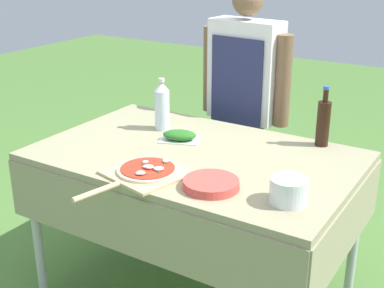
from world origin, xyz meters
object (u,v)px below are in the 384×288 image
Objects in this scene: pizza_on_peel at (146,172)px; plate_stack at (211,184)px; person_cook at (244,96)px; herb_container at (179,136)px; mixing_tub at (289,191)px; water_bottle at (162,106)px; prep_table at (195,169)px; oil_bottle at (323,122)px.

pizza_on_peel is 2.38× the size of plate_stack.
person_cook is 6.56× the size of plate_stack.
person_cook is 6.72× the size of herb_container.
mixing_tub reaches higher than pizza_on_peel.
plate_stack is at bearing -43.68° from herb_container.
water_bottle is at bearing 153.64° from mixing_tub.
prep_table is 2.70× the size of pizza_on_peel.
oil_bottle is 2.02× the size of mixing_tub.
person_cook is 0.66m from oil_bottle.
oil_bottle reaches higher than herb_container.
person_cook is 5.17× the size of oil_bottle.
pizza_on_peel is at bearing 98.52° from person_cook.
prep_table is 10.23× the size of mixing_tub.
mixing_tub is at bearing -26.36° from water_bottle.
oil_bottle reaches higher than mixing_tub.
mixing_tub is (0.10, -0.66, -0.07)m from oil_bottle.
pizza_on_peel reaches higher than plate_stack.
mixing_tub is at bearing 20.94° from pizza_on_peel.
oil_bottle is 1.08× the size of water_bottle.
water_bottle is (-0.21, -0.53, 0.04)m from person_cook.
plate_stack is at bearing 20.47° from pizza_on_peel.
prep_table is 5.47× the size of water_bottle.
herb_container reaches higher than pizza_on_peel.
mixing_tub reaches higher than plate_stack.
plate_stack is (0.58, -0.48, -0.11)m from water_bottle.
water_bottle reaches higher than mixing_tub.
water_bottle is (-0.79, -0.21, 0.01)m from oil_bottle.
person_cook is 2.76× the size of pizza_on_peel.
person_cook is 0.57m from water_bottle.
plate_stack is (-0.31, -0.04, -0.03)m from mixing_tub.
herb_container is 0.56m from plate_stack.
water_bottle reaches higher than pizza_on_peel.
oil_bottle is (0.58, -0.32, 0.03)m from person_cook.
plate_stack reaches higher than prep_table.
oil_bottle is (0.52, 0.74, 0.10)m from pizza_on_peel.
water_bottle is at bearing -164.87° from oil_bottle.
oil_bottle is at bearing 72.69° from plate_stack.
herb_container is (-0.15, 0.10, 0.11)m from prep_table.
herb_container is (-0.10, 0.42, 0.01)m from pizza_on_peel.
mixing_tub is at bearing -25.49° from herb_container.
pizza_on_peel is 0.62m from mixing_tub.
oil_bottle is 0.74m from plate_stack.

